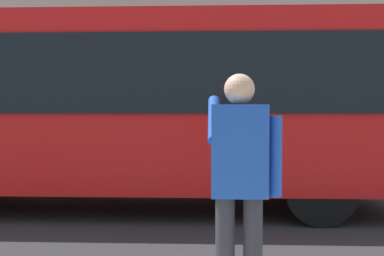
% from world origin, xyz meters
% --- Properties ---
extents(ground_plane, '(60.00, 60.00, 0.00)m').
position_xyz_m(ground_plane, '(0.00, 0.00, 0.00)').
color(ground_plane, '#2B2B2D').
extents(red_bus, '(9.05, 2.54, 3.08)m').
position_xyz_m(red_bus, '(1.87, 0.04, 1.68)').
color(red_bus, red).
rests_on(red_bus, ground_plane).
extents(pedestrian_photographer, '(0.53, 0.52, 1.70)m').
position_xyz_m(pedestrian_photographer, '(0.14, 4.28, 1.14)').
color(pedestrian_photographer, '#2D2D33').
rests_on(pedestrian_photographer, sidewalk_curb).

